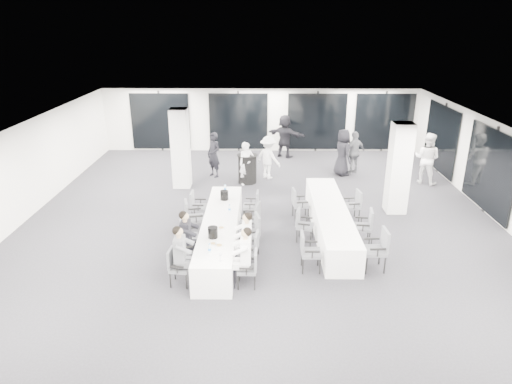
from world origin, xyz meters
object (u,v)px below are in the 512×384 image
standing_guest_e (343,149)px  chair_main_left_mid (187,235)px  standing_guest_f (285,133)px  banquet_table_main (221,233)px  chair_main_right_fourth (253,218)px  standing_guest_a (247,161)px  chair_main_left_second (182,246)px  standing_guest_c (268,155)px  banquet_table_side (330,220)px  chair_side_right_near (378,247)px  ice_bucket_near (213,232)px  cocktail_table (247,169)px  chair_side_right_mid (365,224)px  chair_main_right_far (253,204)px  chair_side_left_mid (302,223)px  chair_side_left_near (308,250)px  chair_side_left_far (298,202)px  chair_main_right_second (251,248)px  chair_main_left_near (176,265)px  standing_guest_h (427,155)px  ice_bucket_far (224,195)px  chair_side_right_far (354,203)px  chair_main_left_far (197,205)px  chair_main_right_mid (252,231)px  standing_guest_d (355,150)px  chair_main_left_fourth (192,216)px  standing_guest_g (214,152)px

standing_guest_e → chair_main_left_mid: bearing=122.4°
standing_guest_f → banquet_table_main: bearing=105.8°
chair_main_right_fourth → standing_guest_a: (-0.29, 4.26, 0.32)m
chair_main_left_second → standing_guest_c: 6.97m
banquet_table_side → chair_main_left_mid: 4.02m
chair_side_right_near → ice_bucket_near: 3.94m
banquet_table_side → cocktail_table: size_ratio=4.75×
cocktail_table → chair_side_right_near: cocktail_table is taller
chair_main_left_mid → chair_side_right_mid: chair_side_right_mid is taller
chair_main_left_mid → standing_guest_f: 9.23m
banquet_table_side → chair_side_right_mid: chair_side_right_mid is taller
chair_main_right_fourth → chair_side_right_mid: chair_main_right_fourth is taller
chair_main_right_far → chair_side_left_mid: bearing=-131.9°
chair_side_left_near → chair_side_left_far: chair_side_left_near is taller
banquet_table_main → chair_main_right_second: bearing=-53.7°
chair_side_left_mid → chair_side_right_mid: chair_side_right_mid is taller
cocktail_table → chair_main_right_second: (0.27, -6.15, -0.01)m
chair_main_left_near → chair_side_left_far: size_ratio=0.93×
chair_main_right_second → standing_guest_c: bearing=3.2°
chair_main_left_near → standing_guest_h: (7.88, 6.94, 0.56)m
ice_bucket_far → standing_guest_h: bearing=27.3°
chair_side_left_mid → chair_side_right_far: 2.16m
banquet_table_side → chair_main_left_far: 3.90m
chair_main_right_mid → standing_guest_f: standing_guest_f is taller
chair_side_left_near → standing_guest_a: 6.27m
banquet_table_main → chair_side_right_far: (3.83, 1.74, 0.14)m
standing_guest_a → standing_guest_c: size_ratio=0.98×
chair_side_right_far → chair_main_right_second: bearing=125.6°
standing_guest_e → chair_side_right_far: bearing=156.2°
chair_side_left_far → chair_side_right_near: (1.67, -2.96, 0.06)m
chair_main_right_mid → standing_guest_d: size_ratio=0.53×
banquet_table_main → chair_main_right_fourth: chair_main_right_fourth is taller
chair_side_left_mid → standing_guest_h: size_ratio=0.42×
cocktail_table → chair_main_left_mid: cocktail_table is taller
chair_side_left_near → standing_guest_c: standing_guest_c is taller
standing_guest_d → chair_main_left_fourth: bearing=14.9°
banquet_table_side → chair_side_right_near: 2.19m
chair_main_left_far → ice_bucket_near: bearing=18.0°
banquet_table_side → banquet_table_main: bearing=-164.3°
chair_main_left_near → chair_main_left_mid: size_ratio=1.00×
chair_main_left_near → chair_main_right_far: (1.65, 3.58, 0.01)m
chair_main_right_second → standing_guest_g: (-1.55, 6.85, 0.44)m
standing_guest_c → chair_side_left_far: bearing=141.3°
chair_main_left_mid → chair_side_right_mid: (4.66, 0.59, 0.05)m
standing_guest_c → standing_guest_d: bearing=-130.6°
standing_guest_d → standing_guest_h: standing_guest_h is taller
chair_main_right_mid → ice_bucket_far: ice_bucket_far is taller
banquet_table_main → banquet_table_side: size_ratio=1.00×
chair_side_left_mid → standing_guest_f: (-0.10, 8.03, 0.55)m
standing_guest_a → standing_guest_g: bearing=118.5°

